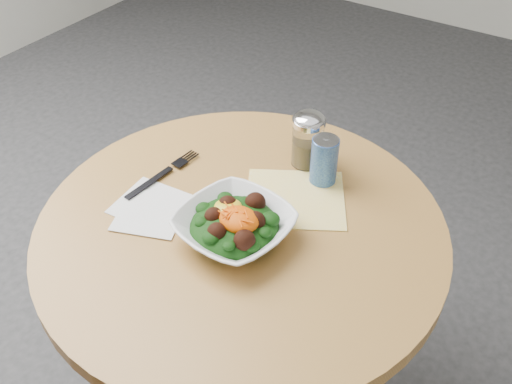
# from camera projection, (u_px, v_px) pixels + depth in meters

# --- Properties ---
(table) EXTENTS (0.90, 0.90, 0.75)m
(table) POSITION_uv_depth(u_px,v_px,m) (242.00, 281.00, 1.38)
(table) COLOR black
(table) RESTS_ON ground
(cloth_napkin) EXTENTS (0.30, 0.29, 0.00)m
(cloth_napkin) POSITION_uv_depth(u_px,v_px,m) (295.00, 198.00, 1.31)
(cloth_napkin) COLOR #DDB20B
(cloth_napkin) RESTS_ON table
(paper_napkins) EXTENTS (0.20, 0.19, 0.00)m
(paper_napkins) POSITION_uv_depth(u_px,v_px,m) (150.00, 208.00, 1.28)
(paper_napkins) COLOR silver
(paper_napkins) RESTS_ON table
(salad_bowl) EXTENTS (0.26, 0.26, 0.09)m
(salad_bowl) POSITION_uv_depth(u_px,v_px,m) (235.00, 225.00, 1.19)
(salad_bowl) COLOR white
(salad_bowl) RESTS_ON table
(fork) EXTENTS (0.04, 0.23, 0.00)m
(fork) POSITION_uv_depth(u_px,v_px,m) (165.00, 173.00, 1.37)
(fork) COLOR black
(fork) RESTS_ON table
(spice_shaker) EXTENTS (0.08, 0.08, 0.14)m
(spice_shaker) POSITION_uv_depth(u_px,v_px,m) (308.00, 140.00, 1.36)
(spice_shaker) COLOR silver
(spice_shaker) RESTS_ON table
(beverage_can) EXTENTS (0.06, 0.06, 0.12)m
(beverage_can) POSITION_uv_depth(u_px,v_px,m) (324.00, 160.00, 1.32)
(beverage_can) COLOR navy
(beverage_can) RESTS_ON table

